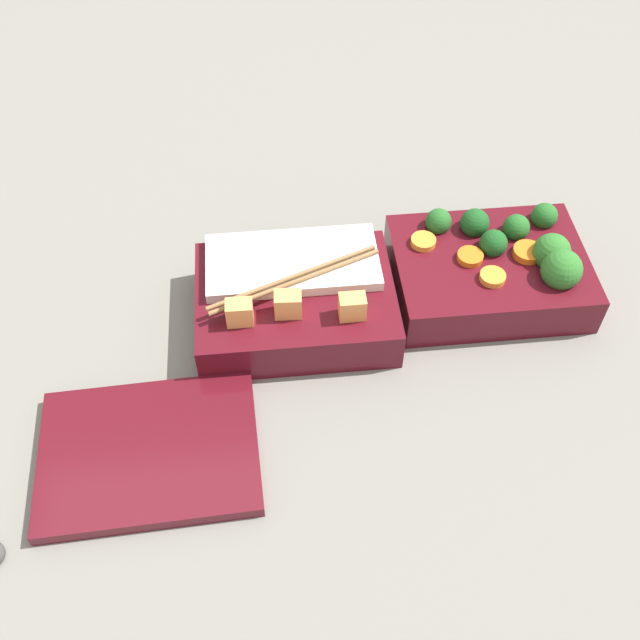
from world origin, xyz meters
TOP-DOWN VIEW (x-y plane):
  - ground_plane at (0.00, 0.00)m, footprint 3.00×3.00m
  - bento_tray_vegetable at (-0.11, 0.00)m, footprint 0.21×0.16m
  - bento_tray_rice at (0.11, 0.02)m, footprint 0.21×0.16m
  - bento_lid at (0.26, 0.18)m, footprint 0.21×0.16m

SIDE VIEW (x-z plane):
  - ground_plane at x=0.00m, z-range 0.00..0.00m
  - bento_lid at x=0.26m, z-range 0.00..0.01m
  - bento_tray_rice at x=0.11m, z-range -0.01..0.07m
  - bento_tray_vegetable at x=-0.11m, z-range -0.01..0.07m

